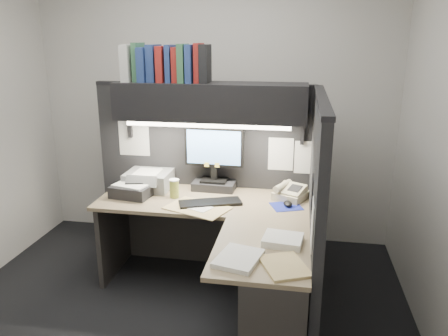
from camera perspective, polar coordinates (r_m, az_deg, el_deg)
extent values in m
plane|color=black|center=(3.46, -6.41, -18.68)|extent=(3.50, 3.50, 0.00)
cube|color=beige|center=(4.33, -1.40, 8.09)|extent=(3.50, 0.04, 2.70)
cube|color=beige|center=(1.60, -23.32, -8.44)|extent=(3.50, 0.04, 2.70)
cube|color=black|center=(3.90, -2.56, -1.17)|extent=(1.90, 0.06, 1.60)
cube|color=black|center=(3.11, 11.76, -6.23)|extent=(0.06, 1.50, 1.60)
cube|color=#897557|center=(3.57, -2.73, -4.31)|extent=(1.70, 0.68, 0.03)
cube|color=#897557|center=(2.80, 4.98, -10.50)|extent=(0.60, 0.85, 0.03)
cube|color=#2B2726|center=(3.99, -1.70, -7.70)|extent=(1.61, 0.02, 0.70)
cube|color=#2B2726|center=(3.96, -14.15, -8.41)|extent=(0.04, 0.61, 0.70)
cube|color=#2B2726|center=(2.80, 6.50, -19.40)|extent=(0.38, 0.40, 0.70)
cube|color=black|center=(3.55, -1.83, 8.67)|extent=(1.55, 0.34, 0.30)
cylinder|color=white|center=(3.45, -2.28, 5.55)|extent=(1.32, 0.04, 0.04)
cube|color=black|center=(3.79, -1.27, -2.26)|extent=(0.37, 0.23, 0.07)
cube|color=black|center=(3.75, -1.29, -0.59)|extent=(0.05, 0.04, 0.12)
cube|color=black|center=(3.69, -1.32, 2.75)|extent=(0.50, 0.05, 0.33)
cube|color=#6EA5F1|center=(3.67, -1.38, 2.68)|extent=(0.46, 0.02, 0.29)
cube|color=black|center=(3.46, -1.82, -4.56)|extent=(0.52, 0.33, 0.02)
cube|color=navy|center=(3.45, 8.13, -4.97)|extent=(0.28, 0.27, 0.00)
ellipsoid|color=black|center=(3.44, 8.34, -4.64)|extent=(0.09, 0.11, 0.04)
cube|color=#C0B794|center=(3.61, 8.73, -3.24)|extent=(0.32, 0.32, 0.10)
cylinder|color=#AFB247|center=(3.61, -6.51, -2.74)|extent=(0.10, 0.10, 0.14)
cube|color=gray|center=(3.85, -9.78, -1.56)|extent=(0.38, 0.32, 0.15)
cube|color=black|center=(3.71, -11.81, -2.86)|extent=(0.35, 0.31, 0.10)
cube|color=tan|center=(3.38, -3.47, -5.23)|extent=(0.55, 0.46, 0.01)
cube|color=white|center=(2.85, 7.69, -9.30)|extent=(0.27, 0.23, 0.05)
cube|color=white|center=(2.63, 1.91, -11.71)|extent=(0.30, 0.34, 0.03)
cube|color=tan|center=(2.58, 7.91, -12.59)|extent=(0.33, 0.37, 0.02)
cube|color=#B5B6B1|center=(3.72, -12.40, 13.23)|extent=(0.07, 0.22, 0.29)
cube|color=#2A5537|center=(3.71, -11.09, 13.42)|extent=(0.05, 0.22, 0.31)
cube|color=navy|center=(3.67, -10.37, 13.14)|extent=(0.06, 0.22, 0.27)
cube|color=navy|center=(3.67, -9.14, 13.36)|extent=(0.07, 0.22, 0.29)
cube|color=maroon|center=(3.62, -8.07, 13.28)|extent=(0.06, 0.22, 0.28)
cube|color=navy|center=(3.61, -7.00, 13.39)|extent=(0.05, 0.22, 0.29)
cube|color=maroon|center=(3.60, -6.13, 13.26)|extent=(0.05, 0.22, 0.27)
cube|color=#2A5537|center=(3.56, -5.37, 13.46)|extent=(0.06, 0.22, 0.30)
cube|color=navy|center=(3.54, -4.36, 13.42)|extent=(0.05, 0.22, 0.29)
cube|color=maroon|center=(3.55, -3.28, 13.54)|extent=(0.04, 0.22, 0.30)
cube|color=black|center=(3.53, -2.47, 13.45)|extent=(0.07, 0.22, 0.29)
cube|color=white|center=(3.72, 7.42, 1.81)|extent=(0.21, 0.00, 0.28)
cube|color=white|center=(3.72, 10.80, 1.34)|extent=(0.21, 0.00, 0.28)
cube|color=white|center=(3.96, -11.69, 4.01)|extent=(0.28, 0.00, 0.34)
cube|color=black|center=(2.91, 11.41, -3.22)|extent=(0.00, 0.18, 0.22)
cube|color=white|center=(2.61, 11.45, -7.24)|extent=(0.00, 0.21, 0.28)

